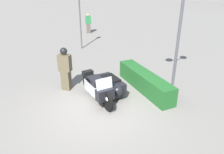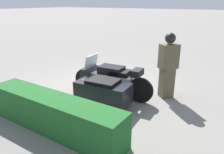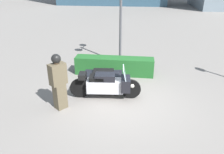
{
  "view_description": "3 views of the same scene",
  "coord_description": "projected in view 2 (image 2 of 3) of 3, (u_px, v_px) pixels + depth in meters",
  "views": [
    {
      "loc": [
        6.42,
        -2.37,
        4.41
      ],
      "look_at": [
        -0.57,
        0.83,
        0.91
      ],
      "focal_mm": 35.0,
      "sensor_mm": 36.0,
      "label": 1
    },
    {
      "loc": [
        -3.95,
        5.2,
        2.66
      ],
      "look_at": [
        -1.07,
        0.76,
        0.82
      ],
      "focal_mm": 35.0,
      "sensor_mm": 36.0,
      "label": 2
    },
    {
      "loc": [
        0.4,
        -6.6,
        3.92
      ],
      "look_at": [
        -0.53,
        0.74,
        0.58
      ],
      "focal_mm": 35.0,
      "sensor_mm": 36.0,
      "label": 3
    }
  ],
  "objects": [
    {
      "name": "ground_plane",
      "position": [
        97.0,
        89.0,
        7.02
      ],
      "size": [
        160.0,
        160.0,
        0.0
      ],
      "primitive_type": "plane",
      "color": "slate"
    },
    {
      "name": "police_motorcycle",
      "position": [
        104.0,
        84.0,
        6.05
      ],
      "size": [
        2.52,
        1.36,
        1.18
      ],
      "rotation": [
        0.0,
        0.0,
        0.09
      ],
      "color": "black",
      "rests_on": "ground"
    },
    {
      "name": "officer_rider",
      "position": [
        168.0,
        64.0,
        6.15
      ],
      "size": [
        0.56,
        0.59,
        1.86
      ],
      "rotation": [
        0.0,
        0.0,
        2.47
      ],
      "color": "brown",
      "rests_on": "ground"
    },
    {
      "name": "hedge_bush_curbside",
      "position": [
        53.0,
        114.0,
        4.67
      ],
      "size": [
        3.45,
        0.65,
        0.77
      ],
      "primitive_type": "cube",
      "color": "#1E5623",
      "rests_on": "ground"
    }
  ]
}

